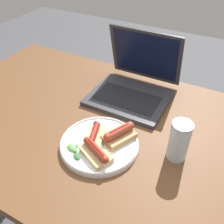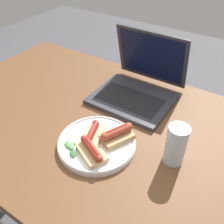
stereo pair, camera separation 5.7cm
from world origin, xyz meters
TOP-DOWN VIEW (x-y plane):
  - desk at (0.00, 0.00)m, footprint 1.44×0.82m
  - laptop at (-0.00, 0.22)m, footprint 0.31×0.30m
  - plate at (0.02, -0.10)m, footprint 0.26×0.26m
  - sausage_toast_left at (0.07, -0.05)m, footprint 0.10×0.12m
  - sausage_toast_middle at (-0.00, -0.09)m, footprint 0.09×0.12m
  - sausage_toast_right at (0.04, -0.15)m, footprint 0.12×0.10m
  - salad_pile at (-0.02, -0.16)m, footprint 0.08×0.06m
  - drinking_glass at (0.26, -0.02)m, footprint 0.06×0.06m

SIDE VIEW (x-z plane):
  - desk at x=0.00m, z-range 0.33..1.09m
  - plate at x=0.02m, z-range 0.77..0.79m
  - salad_pile at x=-0.02m, z-range 0.78..0.79m
  - sausage_toast_middle at x=0.00m, z-range 0.78..0.82m
  - sausage_toast_right at x=0.04m, z-range 0.78..0.82m
  - sausage_toast_left at x=0.07m, z-range 0.78..0.83m
  - laptop at x=0.00m, z-range 0.69..0.94m
  - drinking_glass at x=0.26m, z-range 0.77..0.90m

